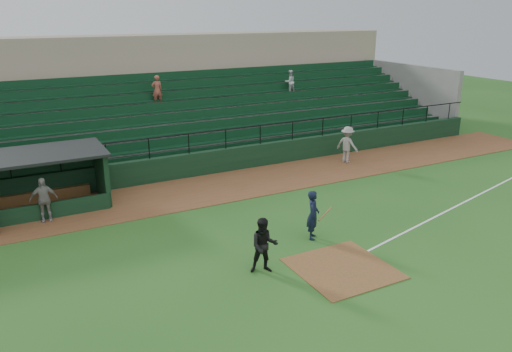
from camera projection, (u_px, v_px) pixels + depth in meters
name	position (u px, v px, depth m)	size (l,w,h in m)	color
ground	(324.00, 256.00, 17.01)	(90.00, 90.00, 0.00)	#26591D
warning_track	(227.00, 186.00, 23.72)	(40.00, 4.00, 0.03)	brown
home_plate_dirt	(342.00, 268.00, 16.17)	(3.00, 3.00, 0.03)	brown
foul_line	(461.00, 204.00, 21.56)	(18.00, 0.09, 0.01)	white
stadium_structure	(167.00, 109.00, 30.10)	(38.00, 13.08, 6.40)	black
batter_at_plate	(313.00, 215.00, 18.07)	(1.16, 0.80, 1.84)	black
umpire	(264.00, 246.00, 15.71)	(0.89, 0.69, 1.83)	black
runner	(347.00, 145.00, 27.12)	(1.28, 0.74, 1.98)	gray
dugout_player_a	(44.00, 200.00, 19.51)	(1.05, 0.44, 1.79)	gray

